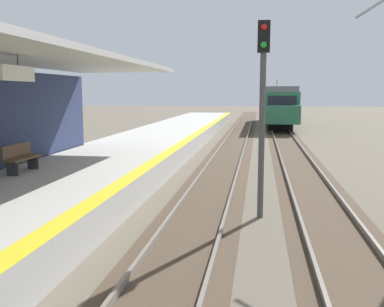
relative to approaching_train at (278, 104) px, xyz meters
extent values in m
cube|color=#B7B5AD|center=(-7.80, -32.01, -1.73)|extent=(5.00, 80.00, 0.90)
cube|color=yellow|center=(-5.55, -32.01, -1.27)|extent=(0.50, 80.00, 0.01)
cube|color=white|center=(-7.50, -35.78, 1.64)|extent=(0.08, 1.40, 0.36)
cylinder|color=#333333|center=(-7.50, -35.78, 1.96)|extent=(0.03, 0.03, 0.27)
cube|color=#4C3D2D|center=(-3.40, -28.01, -2.17)|extent=(2.34, 120.00, 0.01)
cube|color=slate|center=(-4.12, -28.01, -2.09)|extent=(0.08, 120.00, 0.15)
cube|color=slate|center=(-2.68, -28.01, -2.09)|extent=(0.08, 120.00, 0.15)
cube|color=#4C3D2D|center=(0.00, -28.01, -2.17)|extent=(2.34, 120.00, 0.01)
cube|color=slate|center=(-0.72, -28.01, -2.09)|extent=(0.08, 120.00, 0.15)
cube|color=slate|center=(0.72, -28.01, -2.09)|extent=(0.08, 120.00, 0.15)
cube|color=#286647|center=(0.00, 0.38, -0.11)|extent=(2.90, 18.00, 2.70)
cube|color=slate|center=(0.00, 0.38, 1.46)|extent=(2.67, 18.00, 0.44)
cube|color=black|center=(0.00, -8.64, 0.30)|extent=(2.32, 0.06, 1.21)
cube|color=#286647|center=(0.00, -9.42, -0.58)|extent=(2.78, 1.60, 1.49)
cube|color=black|center=(1.46, 0.38, 0.30)|extent=(0.04, 15.84, 0.86)
cylinder|color=#333333|center=(0.00, 3.98, 2.13)|extent=(0.06, 0.06, 0.90)
cube|color=black|center=(0.00, -5.47, -1.82)|extent=(2.17, 2.20, 0.72)
cube|color=black|center=(0.00, 6.23, -1.82)|extent=(2.17, 2.20, 0.72)
cylinder|color=#4C4C4C|center=(-1.76, -33.82, 0.02)|extent=(0.16, 0.16, 4.40)
cube|color=black|center=(-1.76, -33.82, 2.62)|extent=(0.32, 0.24, 0.80)
sphere|color=red|center=(-1.76, -33.96, 2.84)|extent=(0.16, 0.16, 0.16)
sphere|color=green|center=(-1.76, -33.96, 2.40)|extent=(0.16, 0.16, 0.16)
cube|color=brown|center=(-9.09, -33.03, -0.84)|extent=(0.44, 1.60, 0.06)
cube|color=brown|center=(-9.29, -33.03, -0.60)|extent=(0.06, 1.60, 0.40)
cube|color=#333333|center=(-9.09, -33.63, -1.06)|extent=(0.36, 0.08, 0.44)
cube|color=#333333|center=(-9.09, -32.43, -1.06)|extent=(0.36, 0.08, 0.44)
camera|label=1|loc=(-1.83, -45.59, 1.20)|focal=41.14mm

